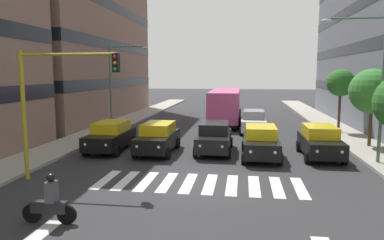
{
  "coord_description": "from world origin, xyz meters",
  "views": [
    {
      "loc": [
        -1.74,
        14.38,
        4.55
      ],
      "look_at": [
        1.4,
        -7.68,
        1.64
      ],
      "focal_mm": 33.74,
      "sensor_mm": 36.0,
      "label": 1
    }
  ],
  "objects": [
    {
      "name": "ground_plane",
      "position": [
        0.0,
        0.0,
        0.0
      ],
      "size": [
        180.0,
        180.0,
        0.0
      ],
      "primitive_type": "plane",
      "color": "#2D2D30"
    },
    {
      "name": "building_right_block_0",
      "position": [
        16.0,
        -20.23,
        10.76
      ],
      "size": [
        11.0,
        22.57,
        21.53
      ],
      "color": "#846656",
      "rests_on": "ground_plane"
    },
    {
      "name": "crosswalk_markings",
      "position": [
        -0.0,
        0.0,
        0.0
      ],
      "size": [
        8.55,
        2.8,
        0.01
      ],
      "color": "silver",
      "rests_on": "ground_plane"
    },
    {
      "name": "lane_arrow_1",
      "position": [
        3.92,
        5.5,
        0.0
      ],
      "size": [
        0.5,
        2.2,
        0.01
      ],
      "primitive_type": "cube",
      "color": "silver",
      "rests_on": "ground_plane"
    },
    {
      "name": "car_0",
      "position": [
        -5.9,
        -5.55,
        0.89
      ],
      "size": [
        2.02,
        4.44,
        1.72
      ],
      "color": "black",
      "rests_on": "ground_plane"
    },
    {
      "name": "car_1",
      "position": [
        -2.71,
        -5.0,
        0.89
      ],
      "size": [
        2.02,
        4.44,
        1.72
      ],
      "color": "black",
      "rests_on": "ground_plane"
    },
    {
      "name": "car_2",
      "position": [
        -0.14,
        -6.05,
        0.89
      ],
      "size": [
        2.02,
        4.44,
        1.72
      ],
      "color": "black",
      "rests_on": "ground_plane"
    },
    {
      "name": "car_3",
      "position": [
        3.06,
        -5.45,
        0.89
      ],
      "size": [
        2.02,
        4.44,
        1.72
      ],
      "color": "black",
      "rests_on": "ground_plane"
    },
    {
      "name": "car_4",
      "position": [
        5.93,
        -5.59,
        0.89
      ],
      "size": [
        2.02,
        4.44,
        1.72
      ],
      "color": "black",
      "rests_on": "ground_plane"
    },
    {
      "name": "car_row2_0",
      "position": [
        -2.54,
        -13.3,
        0.89
      ],
      "size": [
        2.02,
        4.44,
        1.72
      ],
      "color": "silver",
      "rests_on": "ground_plane"
    },
    {
      "name": "bus_behind_traffic",
      "position": [
        -0.14,
        -18.67,
        1.86
      ],
      "size": [
        2.78,
        10.5,
        3.0
      ],
      "color": "#DB5193",
      "rests_on": "ground_plane"
    },
    {
      "name": "motorcycle_with_rider",
      "position": [
        3.99,
        4.61,
        0.65
      ],
      "size": [
        1.7,
        0.37,
        1.57
      ],
      "color": "black",
      "rests_on": "ground_plane"
    },
    {
      "name": "traffic_light_gantry",
      "position": [
        6.21,
        0.39,
        3.7
      ],
      "size": [
        4.33,
        0.36,
        5.5
      ],
      "color": "#AD991E",
      "rests_on": "ground_plane"
    },
    {
      "name": "street_lamp_left",
      "position": [
        -7.93,
        -4.28,
        4.55
      ],
      "size": [
        3.1,
        0.28,
        7.16
      ],
      "color": "#4C6B56",
      "rests_on": "sidewalk_left"
    },
    {
      "name": "street_lamp_right",
      "position": [
        7.89,
        -12.42,
        4.21
      ],
      "size": [
        3.11,
        0.28,
        6.53
      ],
      "color": "#4C6B56",
      "rests_on": "sidewalk_right"
    },
    {
      "name": "street_tree_1",
      "position": [
        -9.39,
        -8.52,
        3.46
      ],
      "size": [
        2.7,
        2.7,
        4.67
      ],
      "color": "#513823",
      "rests_on": "sidewalk_left"
    },
    {
      "name": "street_tree_2",
      "position": [
        -8.9,
        -13.8,
        3.81
      ],
      "size": [
        2.03,
        2.03,
        4.7
      ],
      "color": "#513823",
      "rests_on": "sidewalk_left"
    }
  ]
}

